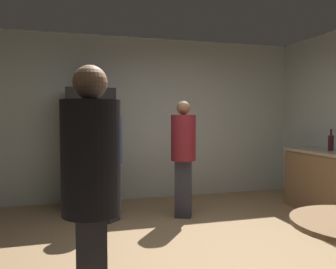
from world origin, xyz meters
TOP-DOWN VIEW (x-y plane):
  - ground_plane at (0.00, 0.00)m, footprint 5.20×5.20m
  - wall_back at (0.00, 2.63)m, footprint 5.32×0.06m
  - refrigerator at (-1.00, 2.20)m, footprint 0.70×0.68m
  - wine_bottle_on_counter at (2.31, 1.03)m, footprint 0.08×0.08m
  - person_in_maroon_shirt at (0.20, 1.39)m, footprint 0.45×0.45m
  - person_in_navy_shirt at (-0.80, 1.48)m, footprint 0.48×0.48m
  - person_in_black_shirt at (-1.15, -1.04)m, footprint 0.36×0.36m

SIDE VIEW (x-z plane):
  - ground_plane at x=0.00m, z-range -0.10..0.00m
  - refrigerator at x=-1.00m, z-range 0.00..1.80m
  - person_in_navy_shirt at x=-0.80m, z-range 0.13..1.70m
  - person_in_maroon_shirt at x=0.20m, z-range 0.13..1.73m
  - person_in_black_shirt at x=-1.15m, z-range 0.14..1.83m
  - wine_bottle_on_counter at x=2.31m, z-range 0.86..1.17m
  - wall_back at x=0.00m, z-range 0.00..2.70m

